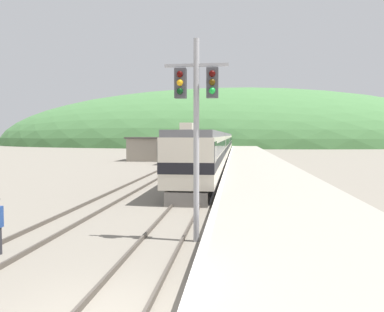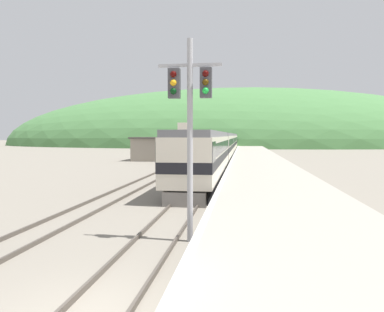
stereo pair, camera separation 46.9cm
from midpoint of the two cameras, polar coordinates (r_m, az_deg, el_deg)
The scene contains 12 objects.
track_main at distance 77.13m, azimuth 4.62°, elevation 0.48°, with size 1.52×180.00×0.16m.
track_siding at distance 77.43m, azimuth 1.18°, elevation 0.50°, with size 1.52×180.00×0.16m.
platform at distance 57.12m, azimuth 8.72°, elevation -0.14°, with size 6.40×140.00×0.87m.
distant_hills at distance 138.27m, azimuth 5.53°, elevation 1.64°, with size 174.83×78.67×41.05m.
station_shed at distance 54.90m, azimuth -6.11°, elevation 1.11°, with size 7.34×5.22×3.43m.
express_train_lead_car at distance 29.31m, azimuth 1.25°, elevation 0.20°, with size 2.96×21.15×4.36m.
carriage_second at distance 51.63m, azimuth 3.61°, elevation 1.48°, with size 2.95×21.42×4.00m.
carriage_third at distance 73.90m, azimuth 4.54°, elevation 1.99°, with size 2.95×21.42×4.00m.
carriage_fourth at distance 96.19m, azimuth 5.03°, elevation 2.27°, with size 2.95×21.42×4.00m.
carriage_fifth at distance 118.48m, azimuth 5.35°, elevation 2.44°, with size 2.95×21.42×4.00m.
siding_train at distance 62.90m, azimuth -0.09°, elevation 1.43°, with size 2.90×35.09×3.45m.
signal_mast_main at distance 12.92m, azimuth -0.39°, elevation 7.02°, with size 2.20×0.42×7.01m.
Camera 1 is at (2.54, -7.02, 3.72)m, focal length 35.00 mm.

